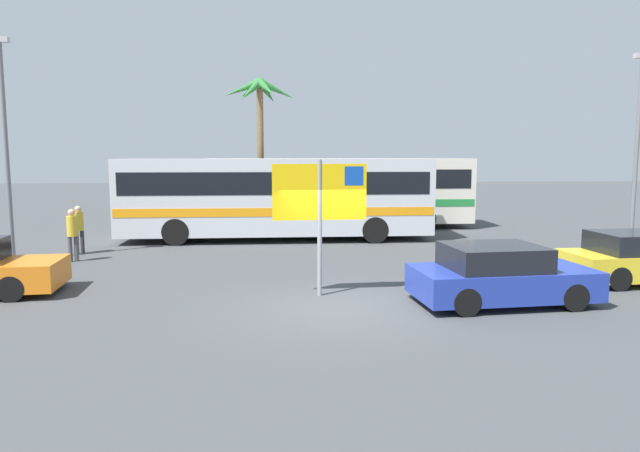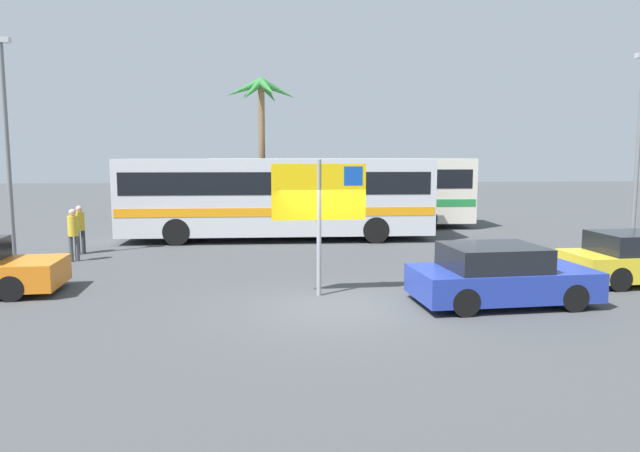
{
  "view_description": "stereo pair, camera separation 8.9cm",
  "coord_description": "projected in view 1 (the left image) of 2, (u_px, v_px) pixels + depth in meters",
  "views": [
    {
      "loc": [
        -1.37,
        -12.18,
        3.27
      ],
      "look_at": [
        -0.1,
        3.9,
        1.3
      ],
      "focal_mm": 32.07,
      "sensor_mm": 36.0,
      "label": 1
    },
    {
      "loc": [
        -1.28,
        -12.19,
        3.27
      ],
      "look_at": [
        -0.1,
        3.9,
        1.3
      ],
      "focal_mm": 32.07,
      "sensor_mm": 36.0,
      "label": 2
    }
  ],
  "objects": [
    {
      "name": "car_blue",
      "position": [
        500.0,
        276.0,
        12.7
      ],
      "size": [
        4.06,
        2.21,
        1.32
      ],
      "rotation": [
        0.0,
        0.0,
        0.08
      ],
      "color": "#23389E",
      "rests_on": "ground"
    },
    {
      "name": "pedestrian_near_sign",
      "position": [
        79.0,
        226.0,
        19.2
      ],
      "size": [
        0.32,
        0.32,
        1.62
      ],
      "rotation": [
        0.0,
        0.0,
        4.75
      ],
      "color": "#2D2D33",
      "rests_on": "ground"
    },
    {
      "name": "ground",
      "position": [
        338.0,
        306.0,
        12.56
      ],
      "size": [
        120.0,
        120.0,
        0.0
      ],
      "primitive_type": "plane",
      "color": "#424447"
    },
    {
      "name": "ferry_sign",
      "position": [
        322.0,
        197.0,
        13.24
      ],
      "size": [
        2.2,
        0.18,
        3.2
      ],
      "rotation": [
        0.0,
        0.0,
        0.05
      ],
      "color": "gray",
      "rests_on": "ground"
    },
    {
      "name": "bus_rear_coach",
      "position": [
        339.0,
        189.0,
        26.24
      ],
      "size": [
        11.98,
        2.7,
        3.17
      ],
      "color": "silver",
      "rests_on": "ground"
    },
    {
      "name": "lamp_post_left_side",
      "position": [
        637.0,
        146.0,
        18.91
      ],
      "size": [
        0.56,
        0.2,
        6.6
      ],
      "color": "slate",
      "rests_on": "ground"
    },
    {
      "name": "bus_front_coach",
      "position": [
        276.0,
        194.0,
        22.36
      ],
      "size": [
        11.98,
        2.7,
        3.17
      ],
      "color": "silver",
      "rests_on": "ground"
    },
    {
      "name": "pedestrian_by_bus",
      "position": [
        72.0,
        231.0,
        17.75
      ],
      "size": [
        0.32,
        0.32,
        1.65
      ],
      "rotation": [
        0.0,
        0.0,
        2.03
      ],
      "color": "#4C4C51",
      "rests_on": "ground"
    },
    {
      "name": "lamp_post_right_side",
      "position": [
        6.0,
        141.0,
        17.37
      ],
      "size": [
        0.56,
        0.2,
        6.81
      ],
      "color": "slate",
      "rests_on": "ground"
    },
    {
      "name": "palm_tree_seaside",
      "position": [
        259.0,
        106.0,
        27.98
      ],
      "size": [
        3.57,
        3.37,
        7.08
      ],
      "color": "brown",
      "rests_on": "ground"
    }
  ]
}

